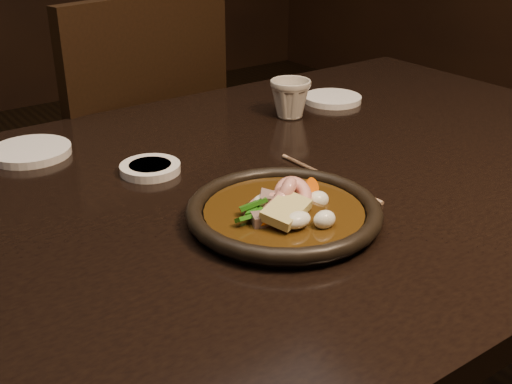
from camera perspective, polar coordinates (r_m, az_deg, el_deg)
table at (r=0.98m, az=-2.36°, el=-3.80°), size 1.60×0.90×0.75m
chair at (r=1.60m, az=-11.69°, el=1.58°), size 0.54×0.54×0.96m
plate at (r=0.85m, az=2.49°, el=-1.85°), size 0.26×0.26×0.03m
stirfry at (r=0.84m, az=2.49°, el=-1.51°), size 0.17×0.13×0.06m
soy_dish at (r=1.01m, az=-9.39°, el=2.11°), size 0.09×0.09×0.01m
saucer_left at (r=1.13m, az=-19.40°, el=3.42°), size 0.13×0.13×0.01m
saucer_right at (r=1.36m, az=6.82°, el=8.24°), size 0.12×0.12×0.01m
tea_cup at (r=1.24m, az=3.07°, el=8.40°), size 0.10×0.10×0.08m
chopsticks at (r=0.98m, az=6.51°, el=1.27°), size 0.01×0.22×0.01m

